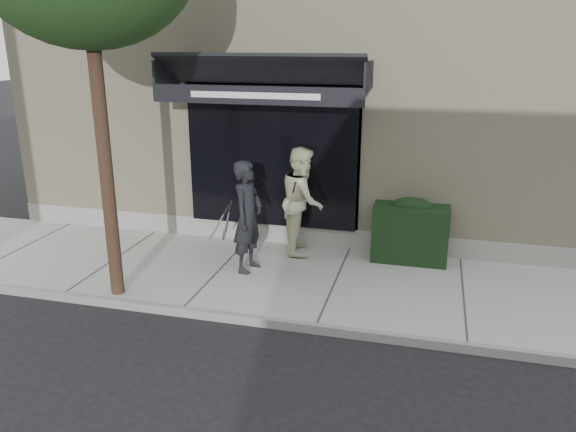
# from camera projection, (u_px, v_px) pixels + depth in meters

# --- Properties ---
(ground) EXTENTS (80.00, 80.00, 0.00)m
(ground) POSITION_uv_depth(u_px,v_px,m) (335.00, 287.00, 9.19)
(ground) COLOR black
(ground) RESTS_ON ground
(sidewalk) EXTENTS (20.00, 3.00, 0.12)m
(sidewalk) POSITION_uv_depth(u_px,v_px,m) (336.00, 284.00, 9.17)
(sidewalk) COLOR #A1A29C
(sidewalk) RESTS_ON ground
(curb) EXTENTS (20.00, 0.10, 0.14)m
(curb) POSITION_uv_depth(u_px,v_px,m) (316.00, 328.00, 7.74)
(curb) COLOR gray
(curb) RESTS_ON ground
(building_facade) EXTENTS (14.30, 8.04, 5.64)m
(building_facade) POSITION_uv_depth(u_px,v_px,m) (375.00, 91.00, 12.94)
(building_facade) COLOR beige
(building_facade) RESTS_ON ground
(hedge) EXTENTS (1.30, 0.70, 1.14)m
(hedge) POSITION_uv_depth(u_px,v_px,m) (410.00, 231.00, 9.88)
(hedge) COLOR black
(hedge) RESTS_ON sidewalk
(pedestrian_front) EXTENTS (0.83, 0.93, 1.89)m
(pedestrian_front) POSITION_uv_depth(u_px,v_px,m) (248.00, 217.00, 9.31)
(pedestrian_front) COLOR black
(pedestrian_front) RESTS_ON sidewalk
(pedestrian_back) EXTENTS (0.93, 1.09, 1.96)m
(pedestrian_back) POSITION_uv_depth(u_px,v_px,m) (302.00, 200.00, 10.15)
(pedestrian_back) COLOR beige
(pedestrian_back) RESTS_ON sidewalk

